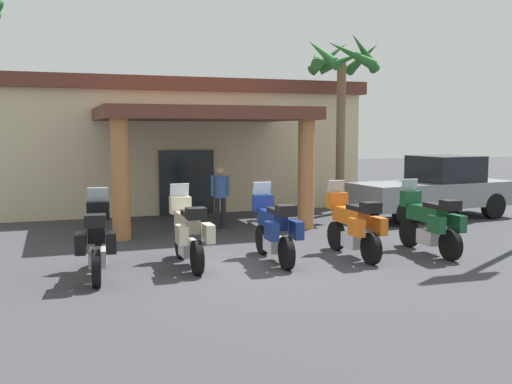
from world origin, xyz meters
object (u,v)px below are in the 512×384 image
(motorcycle_cream, at_px, (188,232))
(pedestrian, at_px, (220,193))
(motorcycle_orange, at_px, (354,225))
(pickup_truck_gray, at_px, (435,188))
(motel_building, at_px, (171,143))
(motorcycle_green, at_px, (430,223))
(palm_tree_near_portico, at_px, (341,75))
(motorcycle_blue, at_px, (274,229))
(motorcycle_black, at_px, (97,240))

(motorcycle_cream, distance_m, pedestrian, 4.61)
(motorcycle_orange, bearing_deg, pickup_truck_gray, -51.03)
(motel_building, bearing_deg, pickup_truck_gray, -39.97)
(motorcycle_green, relative_size, palm_tree_near_portico, 0.38)
(motorcycle_blue, relative_size, motorcycle_orange, 1.00)
(motorcycle_black, relative_size, motorcycle_orange, 1.00)
(pickup_truck_gray, bearing_deg, motorcycle_cream, -161.58)
(motel_building, height_order, pickup_truck_gray, motel_building)
(motel_building, relative_size, motorcycle_blue, 6.00)
(motorcycle_blue, distance_m, pedestrian, 4.42)
(motorcycle_blue, xyz_separation_m, palm_tree_near_portico, (4.44, 6.30, 3.85))
(motorcycle_black, bearing_deg, motorcycle_green, -86.13)
(motorcycle_black, height_order, pedestrian, pedestrian)
(motorcycle_cream, xyz_separation_m, pickup_truck_gray, (8.55, 4.17, 0.24))
(motorcycle_orange, bearing_deg, motorcycle_green, -97.77)
(motorcycle_green, distance_m, pedestrian, 5.93)
(motorcycle_black, distance_m, motorcycle_cream, 1.82)
(pedestrian, bearing_deg, motorcycle_green, 44.03)
(motorcycle_green, xyz_separation_m, palm_tree_near_portico, (0.87, 6.55, 3.85))
(motorcycle_black, bearing_deg, motel_building, -12.37)
(motorcycle_black, distance_m, motorcycle_blue, 3.58)
(motorcycle_cream, relative_size, pickup_truck_gray, 0.41)
(motorcycle_black, distance_m, motorcycle_green, 7.14)
(motel_building, bearing_deg, pedestrian, -87.21)
(motorcycle_green, bearing_deg, pickup_truck_gray, -36.46)
(motorcycle_blue, xyz_separation_m, motorcycle_orange, (1.79, -0.08, 0.00))
(motorcycle_blue, distance_m, motorcycle_green, 3.58)
(motorcycle_blue, height_order, motorcycle_green, same)
(motorcycle_black, distance_m, pickup_truck_gray, 11.29)
(motorcycle_black, xyz_separation_m, palm_tree_near_portico, (8.01, 6.54, 3.85))
(motorcycle_orange, xyz_separation_m, motorcycle_green, (1.79, -0.17, 0.00))
(motorcycle_orange, height_order, pedestrian, pedestrian)
(motorcycle_green, relative_size, pickup_truck_gray, 0.41)
(motorcycle_green, xyz_separation_m, pickup_truck_gray, (3.19, 4.54, 0.24))
(pickup_truck_gray, bearing_deg, palm_tree_near_portico, 131.61)
(motorcycle_black, height_order, pickup_truck_gray, pickup_truck_gray)
(motorcycle_cream, height_order, motorcycle_blue, same)
(motorcycle_cream, bearing_deg, motorcycle_green, -95.76)
(pickup_truck_gray, bearing_deg, motorcycle_green, -132.71)
(motorcycle_black, xyz_separation_m, pedestrian, (3.48, 4.64, 0.31))
(motorcycle_cream, relative_size, pedestrian, 1.27)
(motorcycle_green, height_order, pedestrian, pedestrian)
(motel_building, relative_size, motorcycle_black, 5.99)
(motorcycle_cream, relative_size, motorcycle_blue, 1.00)
(motel_building, xyz_separation_m, motorcycle_green, (4.16, -10.22, -1.57))
(pedestrian, bearing_deg, motorcycle_cream, -15.78)
(motorcycle_black, bearing_deg, motorcycle_blue, -82.23)
(motel_building, height_order, motorcycle_green, motel_building)
(motorcycle_black, xyz_separation_m, motorcycle_blue, (3.57, 0.24, 0.00))
(motorcycle_blue, bearing_deg, palm_tree_near_portico, -35.17)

